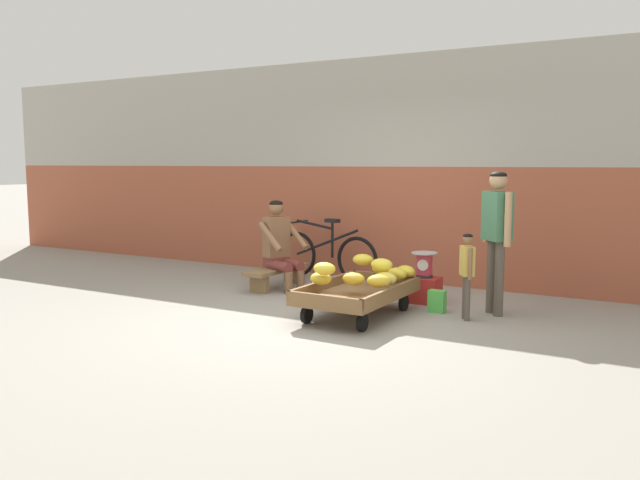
% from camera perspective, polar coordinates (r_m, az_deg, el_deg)
% --- Properties ---
extents(ground_plane, '(80.00, 80.00, 0.00)m').
position_cam_1_polar(ground_plane, '(6.59, -0.38, -7.36)').
color(ground_plane, gray).
extents(back_wall, '(16.00, 0.30, 3.05)m').
position_cam_1_polar(back_wall, '(8.84, 8.50, 6.18)').
color(back_wall, '#A35138').
rests_on(back_wall, ground).
extents(banana_cart, '(0.86, 1.45, 0.36)m').
position_cam_1_polar(banana_cart, '(6.80, 3.32, -4.85)').
color(banana_cart, brown).
rests_on(banana_cart, ground).
extents(banana_pile, '(0.88, 1.17, 0.26)m').
position_cam_1_polar(banana_pile, '(6.85, 4.44, -2.87)').
color(banana_pile, yellow).
rests_on(banana_pile, banana_cart).
extents(low_bench, '(0.32, 1.10, 0.27)m').
position_cam_1_polar(low_bench, '(8.37, -3.86, -2.91)').
color(low_bench, olive).
rests_on(low_bench, ground).
extents(vendor_seated, '(0.74, 0.62, 1.14)m').
position_cam_1_polar(vendor_seated, '(8.24, -3.54, -0.47)').
color(vendor_seated, brown).
rests_on(vendor_seated, ground).
extents(plastic_crate, '(0.36, 0.28, 0.30)m').
position_cam_1_polar(plastic_crate, '(7.58, 9.20, -4.40)').
color(plastic_crate, red).
rests_on(plastic_crate, ground).
extents(weighing_scale, '(0.30, 0.30, 0.29)m').
position_cam_1_polar(weighing_scale, '(7.52, 9.24, -2.14)').
color(weighing_scale, '#28282D').
rests_on(weighing_scale, plastic_crate).
extents(bicycle_near_left, '(1.65, 0.48, 0.86)m').
position_cam_1_polar(bicycle_near_left, '(8.91, 0.55, -1.30)').
color(bicycle_near_left, black).
rests_on(bicycle_near_left, ground).
extents(customer_adult, '(0.37, 0.37, 1.53)m').
position_cam_1_polar(customer_adult, '(7.05, 15.42, 1.19)').
color(customer_adult, brown).
rests_on(customer_adult, ground).
extents(customer_child, '(0.20, 0.25, 0.90)m').
position_cam_1_polar(customer_child, '(6.78, 12.91, -2.34)').
color(customer_child, brown).
rests_on(customer_child, ground).
extents(shopping_bag, '(0.18, 0.12, 0.24)m').
position_cam_1_polar(shopping_bag, '(7.14, 10.34, -5.36)').
color(shopping_bag, green).
rests_on(shopping_bag, ground).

